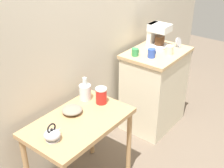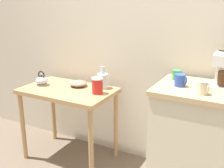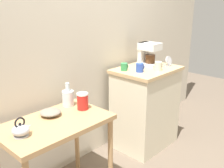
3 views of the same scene
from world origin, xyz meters
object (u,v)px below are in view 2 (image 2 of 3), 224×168
(bowl_stoneware, at_px, (78,83))
(glass_carafe_vase, at_px, (103,80))
(canister_enamel, at_px, (97,86))
(mug_tall_green, at_px, (177,75))
(teakettle, at_px, (42,81))
(mug_blue, at_px, (180,80))
(mug_small_cream, at_px, (202,88))

(bowl_stoneware, xyz_separation_m, glass_carafe_vase, (0.24, 0.07, 0.05))
(canister_enamel, height_order, mug_tall_green, mug_tall_green)
(teakettle, xyz_separation_m, mug_tall_green, (1.30, 0.16, 0.19))
(mug_blue, distance_m, mug_tall_green, 0.17)
(glass_carafe_vase, relative_size, mug_tall_green, 2.70)
(glass_carafe_vase, height_order, canister_enamel, glass_carafe_vase)
(mug_small_cream, bearing_deg, teakettle, 176.05)
(teakettle, bearing_deg, mug_tall_green, 6.85)
(canister_enamel, bearing_deg, glass_carafe_vase, 103.05)
(bowl_stoneware, height_order, mug_small_cream, mug_small_cream)
(teakettle, relative_size, canister_enamel, 1.02)
(glass_carafe_vase, bearing_deg, mug_small_cream, -17.70)
(canister_enamel, distance_m, mug_blue, 0.78)
(bowl_stoneware, relative_size, mug_tall_green, 2.18)
(teakettle, bearing_deg, bowl_stoneware, 21.92)
(bowl_stoneware, bearing_deg, mug_tall_green, 1.17)
(canister_enamel, distance_m, mug_tall_green, 0.72)
(mug_small_cream, bearing_deg, canister_enamel, 170.70)
(teakettle, height_order, glass_carafe_vase, glass_carafe_vase)
(teakettle, relative_size, mug_small_cream, 1.59)
(bowl_stoneware, bearing_deg, teakettle, -158.08)
(glass_carafe_vase, bearing_deg, mug_blue, -14.42)
(glass_carafe_vase, bearing_deg, mug_tall_green, -3.72)
(bowl_stoneware, relative_size, mug_small_cream, 1.83)
(mug_blue, xyz_separation_m, mug_tall_green, (-0.07, 0.16, -0.01))
(mug_blue, relative_size, mug_small_cream, 0.97)
(teakettle, bearing_deg, mug_blue, 0.01)
(teakettle, distance_m, mug_blue, 1.38)
(canister_enamel, bearing_deg, bowl_stoneware, 161.75)
(mug_small_cream, bearing_deg, mug_blue, 149.59)
(bowl_stoneware, relative_size, mug_blue, 1.88)
(mug_blue, xyz_separation_m, mug_small_cream, (0.18, -0.11, 0.00))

